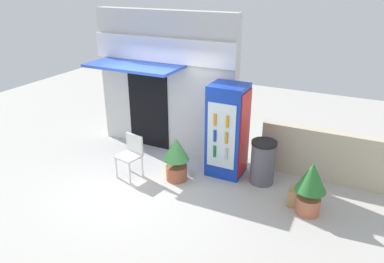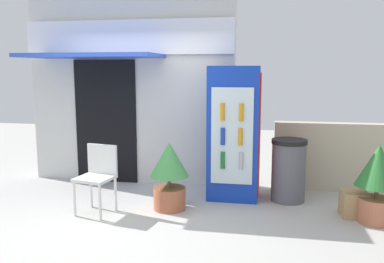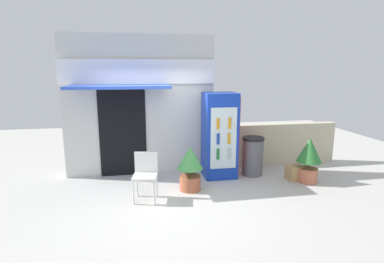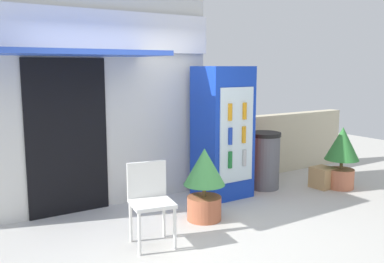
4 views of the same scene
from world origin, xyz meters
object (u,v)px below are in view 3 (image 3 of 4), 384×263
object	(u,v)px
cardboard_box	(294,172)
trash_bin	(253,156)
drink_cooler	(220,135)
potted_plant_curbside	(309,157)
potted_plant_near_shop	(190,165)
plastic_chair	(146,172)

from	to	relation	value
cardboard_box	trash_bin	bearing A→B (deg)	148.57
drink_cooler	cardboard_box	world-z (taller)	drink_cooler
potted_plant_curbside	cardboard_box	xyz separation A→B (m)	(-0.22, 0.18, -0.41)
cardboard_box	drink_cooler	bearing A→B (deg)	161.18
potted_plant_near_shop	potted_plant_curbside	bearing A→B (deg)	-0.31
potted_plant_curbside	drink_cooler	bearing A→B (deg)	158.35
drink_cooler	potted_plant_near_shop	xyz separation A→B (m)	(-0.82, -0.71, -0.44)
drink_cooler	potted_plant_curbside	xyz separation A→B (m)	(1.83, -0.73, -0.39)
plastic_chair	trash_bin	bearing A→B (deg)	20.31
plastic_chair	potted_plant_near_shop	bearing A→B (deg)	16.67
drink_cooler	plastic_chair	bearing A→B (deg)	-150.35
drink_cooler	plastic_chair	size ratio (longest dim) A/B	2.16
plastic_chair	potted_plant_near_shop	distance (m)	0.95
plastic_chair	potted_plant_near_shop	size ratio (longest dim) A/B	0.97
potted_plant_near_shop	trash_bin	world-z (taller)	potted_plant_near_shop
potted_plant_curbside	plastic_chair	bearing A→B (deg)	-175.85
trash_bin	cardboard_box	world-z (taller)	trash_bin
drink_cooler	cardboard_box	distance (m)	1.88
potted_plant_near_shop	plastic_chair	bearing A→B (deg)	-163.33
potted_plant_curbside	cardboard_box	world-z (taller)	potted_plant_curbside
cardboard_box	potted_plant_curbside	bearing A→B (deg)	-39.12
drink_cooler	potted_plant_near_shop	world-z (taller)	drink_cooler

